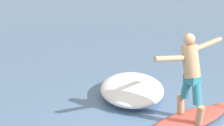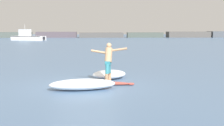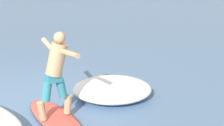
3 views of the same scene
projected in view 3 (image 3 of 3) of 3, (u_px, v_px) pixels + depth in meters
name	position (u px, v px, depth m)	size (l,w,h in m)	color
ground_plane	(12.00, 111.00, 7.07)	(200.00, 200.00, 0.00)	slate
surfboard	(57.00, 119.00, 6.68)	(2.00, 1.01, 0.22)	#D34F43
surfer	(56.00, 69.00, 6.42)	(1.44, 0.72, 1.54)	tan
wave_foam_at_tail	(112.00, 89.00, 7.57)	(2.04, 2.03, 0.36)	white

